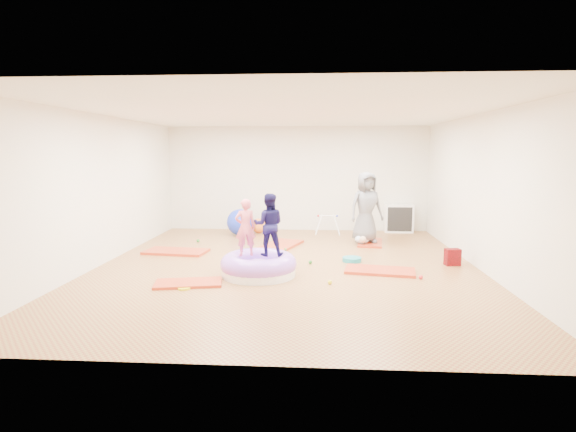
{
  "coord_description": "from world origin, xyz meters",
  "views": [
    {
      "loc": [
        0.55,
        -8.17,
        2.09
      ],
      "look_at": [
        0.0,
        0.3,
        0.9
      ],
      "focal_mm": 28.0,
      "sensor_mm": 36.0,
      "label": 1
    }
  ],
  "objects": [
    {
      "name": "exercise_ball_orange",
      "position": [
        -0.98,
        3.44,
        0.19
      ],
      "size": [
        0.39,
        0.39,
        0.39
      ],
      "primitive_type": "sphere",
      "color": "orange",
      "rests_on": "ground"
    },
    {
      "name": "infant_play_gym",
      "position": [
        0.83,
        3.37,
        0.33
      ],
      "size": [
        0.65,
        0.61,
        0.5
      ],
      "rotation": [
        0.0,
        0.0,
        0.35
      ],
      "color": "white",
      "rests_on": "ground"
    },
    {
      "name": "gym_mat_right",
      "position": [
        1.68,
        -0.34,
        0.03
      ],
      "size": [
        1.3,
        0.8,
        0.05
      ],
      "primitive_type": "cube",
      "rotation": [
        0.0,
        0.0,
        -0.17
      ],
      "color": "#C03C1B",
      "rests_on": "ground"
    },
    {
      "name": "balance_disc",
      "position": [
        1.24,
        0.42,
        0.04
      ],
      "size": [
        0.37,
        0.37,
        0.08
      ],
      "primitive_type": "cylinder",
      "color": "teal",
      "rests_on": "ground"
    },
    {
      "name": "gym_mat_rear_right",
      "position": [
        1.8,
        2.21,
        0.02
      ],
      "size": [
        0.68,
        1.14,
        0.04
      ],
      "primitive_type": "cube",
      "rotation": [
        0.0,
        0.0,
        1.43
      ],
      "color": "#C03C1B",
      "rests_on": "ground"
    },
    {
      "name": "child_pink",
      "position": [
        -0.67,
        -0.62,
        0.88
      ],
      "size": [
        0.42,
        0.34,
        0.99
      ],
      "primitive_type": "imported",
      "rotation": [
        0.0,
        0.0,
        3.47
      ],
      "color": "#E9616F",
      "rests_on": "inflatable_cushion"
    },
    {
      "name": "exercise_ball_blue",
      "position": [
        -1.41,
        3.08,
        0.34
      ],
      "size": [
        0.67,
        0.67,
        0.67
      ],
      "primitive_type": "sphere",
      "color": "#1A33DC",
      "rests_on": "ground"
    },
    {
      "name": "gym_mat_center_back",
      "position": [
        -0.27,
        1.74,
        0.03
      ],
      "size": [
        1.05,
        1.45,
        0.05
      ],
      "primitive_type": "cube",
      "rotation": [
        0.0,
        0.0,
        1.23
      ],
      "color": "#C03C1B",
      "rests_on": "ground"
    },
    {
      "name": "backpack",
      "position": [
        3.1,
        0.24,
        0.16
      ],
      "size": [
        0.3,
        0.21,
        0.31
      ],
      "primitive_type": "cube",
      "rotation": [
        0.0,
        0.0,
        0.17
      ],
      "color": "#940007",
      "rests_on": "ground"
    },
    {
      "name": "ball_pit_balls",
      "position": [
        -0.05,
        -0.01,
        0.04
      ],
      "size": [
        4.62,
        3.33,
        0.07
      ],
      "color": "yellow",
      "rests_on": "ground"
    },
    {
      "name": "cube_shelf",
      "position": [
        2.72,
        3.79,
        0.37
      ],
      "size": [
        0.74,
        0.36,
        0.74
      ],
      "color": "white",
      "rests_on": "ground"
    },
    {
      "name": "inflatable_cushion",
      "position": [
        -0.44,
        -0.68,
        0.16
      ],
      "size": [
        1.31,
        1.31,
        0.41
      ],
      "rotation": [
        0.0,
        0.0,
        -0.06
      ],
      "color": "white",
      "rests_on": "ground"
    },
    {
      "name": "child_navy",
      "position": [
        -0.27,
        -0.58,
        0.92
      ],
      "size": [
        0.54,
        0.43,
        1.08
      ],
      "primitive_type": "imported",
      "rotation": [
        0.0,
        0.0,
        3.18
      ],
      "color": "#110D39",
      "rests_on": "inflatable_cushion"
    },
    {
      "name": "adult_caregiver",
      "position": [
        1.68,
        2.14,
        0.86
      ],
      "size": [
        0.93,
        0.77,
        1.63
      ],
      "primitive_type": "imported",
      "rotation": [
        0.0,
        0.0,
        0.37
      ],
      "color": "slate",
      "rests_on": "gym_mat_rear_right"
    },
    {
      "name": "room",
      "position": [
        0.0,
        0.0,
        1.4
      ],
      "size": [
        7.01,
        8.01,
        2.81
      ],
      "color": "olive",
      "rests_on": "ground"
    },
    {
      "name": "yellow_toy",
      "position": [
        -1.5,
        -1.55,
        0.01
      ],
      "size": [
        0.2,
        0.2,
        0.03
      ],
      "primitive_type": "cylinder",
      "color": "yellow",
      "rests_on": "ground"
    },
    {
      "name": "gym_mat_mid_left",
      "position": [
        -2.42,
        0.95,
        0.03
      ],
      "size": [
        1.36,
        0.8,
        0.05
      ],
      "primitive_type": "cube",
      "rotation": [
        0.0,
        0.0,
        -0.12
      ],
      "color": "#C03C1B",
      "rests_on": "ground"
    },
    {
      "name": "gym_mat_front_left",
      "position": [
        -1.5,
        -1.3,
        0.02
      ],
      "size": [
        1.14,
        0.72,
        0.04
      ],
      "primitive_type": "cube",
      "rotation": [
        0.0,
        0.0,
        0.2
      ],
      "color": "#C03C1B",
      "rests_on": "ground"
    },
    {
      "name": "infant",
      "position": [
        1.59,
        1.97,
        0.14
      ],
      "size": [
        0.33,
        0.34,
        0.19
      ],
      "color": "#CCE1F8",
      "rests_on": "gym_mat_rear_right"
    }
  ]
}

